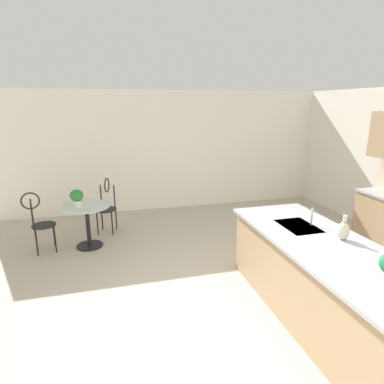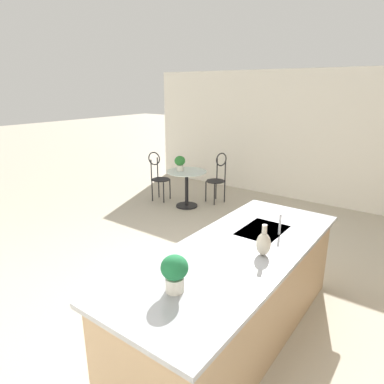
% 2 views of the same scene
% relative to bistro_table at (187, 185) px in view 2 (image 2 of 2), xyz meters
% --- Properties ---
extents(ground_plane, '(40.00, 40.00, 0.00)m').
position_rel_bistro_table_xyz_m(ground_plane, '(2.40, 1.79, -0.45)').
color(ground_plane, '#B2A893').
extents(wall_left_window, '(0.12, 7.80, 2.70)m').
position_rel_bistro_table_xyz_m(wall_left_window, '(-1.86, 1.79, 0.90)').
color(wall_left_window, silver).
rests_on(wall_left_window, ground).
extents(kitchen_island, '(2.80, 1.06, 0.92)m').
position_rel_bistro_table_xyz_m(kitchen_island, '(2.70, 2.64, 0.02)').
color(kitchen_island, tan).
rests_on(kitchen_island, ground).
extents(bistro_table, '(0.80, 0.80, 0.74)m').
position_rel_bistro_table_xyz_m(bistro_table, '(0.00, 0.00, 0.00)').
color(bistro_table, black).
rests_on(bistro_table, ground).
extents(chair_near_window, '(0.52, 0.48, 1.04)m').
position_rel_bistro_table_xyz_m(chair_near_window, '(-0.64, 0.33, 0.13)').
color(chair_near_window, black).
rests_on(chair_near_window, ground).
extents(chair_by_island, '(0.45, 0.51, 1.04)m').
position_rel_bistro_table_xyz_m(chair_by_island, '(0.01, -0.75, 0.13)').
color(chair_by_island, black).
rests_on(chair_by_island, ground).
extents(sink_faucet, '(0.02, 0.02, 0.22)m').
position_rel_bistro_table_xyz_m(sink_faucet, '(2.15, 2.82, 0.58)').
color(sink_faucet, '#B2B5BA').
rests_on(sink_faucet, kitchen_island).
extents(potted_plant_on_table, '(0.21, 0.21, 0.30)m').
position_rel_bistro_table_xyz_m(potted_plant_on_table, '(0.04, -0.13, 0.47)').
color(potted_plant_on_table, beige).
rests_on(potted_plant_on_table, bistro_table).
extents(potted_plant_counter_far, '(0.20, 0.20, 0.28)m').
position_rel_bistro_table_xyz_m(potted_plant_counter_far, '(3.55, 2.60, 0.64)').
color(potted_plant_counter_far, beige).
rests_on(potted_plant_counter_far, kitchen_island).
extents(vase_on_counter, '(0.13, 0.13, 0.29)m').
position_rel_bistro_table_xyz_m(vase_on_counter, '(2.65, 2.88, 0.58)').
color(vase_on_counter, '#BCB29E').
rests_on(vase_on_counter, kitchen_island).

